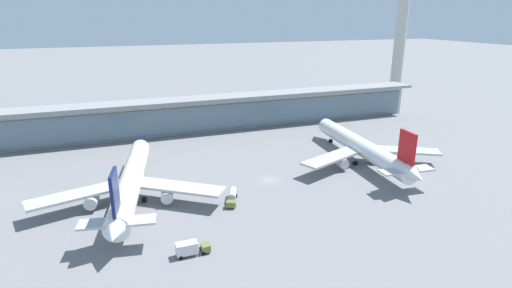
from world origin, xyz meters
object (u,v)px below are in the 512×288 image
object	(u,v)px
airliner_centre_stand	(362,147)
service_truck_near_nose_olive	(232,196)
service_truck_under_wing_olive	(191,248)
airliner_left_stand	(131,181)
control_tower	(402,25)
service_truck_mid_apron_olive	(123,215)

from	to	relation	value
airliner_centre_stand	service_truck_near_nose_olive	world-z (taller)	airliner_centre_stand
service_truck_near_nose_olive	service_truck_under_wing_olive	size ratio (longest dim) A/B	1.20
airliner_left_stand	service_truck_near_nose_olive	bearing A→B (deg)	-22.71
airliner_left_stand	control_tower	bearing A→B (deg)	28.75
control_tower	service_truck_near_nose_olive	bearing A→B (deg)	-143.62
service_truck_mid_apron_olive	control_tower	size ratio (longest dim) A/B	0.09
service_truck_mid_apron_olive	control_tower	world-z (taller)	control_tower
airliner_left_stand	service_truck_under_wing_olive	size ratio (longest dim) A/B	9.09
airliner_left_stand	control_tower	size ratio (longest dim) A/B	0.83
airliner_left_stand	airliner_centre_stand	xyz separation A→B (m)	(77.06, 3.02, 0.00)
service_truck_mid_apron_olive	control_tower	bearing A→B (deg)	30.99
airliner_centre_stand	control_tower	distance (m)	121.97
service_truck_near_nose_olive	control_tower	size ratio (longest dim) A/B	0.11
airliner_centre_stand	control_tower	world-z (taller)	control_tower
service_truck_near_nose_olive	service_truck_mid_apron_olive	bearing A→B (deg)	178.58
service_truck_near_nose_olive	service_truck_mid_apron_olive	xyz separation A→B (m)	(-28.69, 0.71, -0.90)
airliner_centre_stand	service_truck_under_wing_olive	world-z (taller)	airliner_centre_stand
airliner_centre_stand	service_truck_under_wing_olive	xyz separation A→B (m)	(-67.39, -35.35, -3.91)
control_tower	airliner_left_stand	bearing A→B (deg)	-151.25
control_tower	service_truck_under_wing_olive	bearing A→B (deg)	-141.23
service_truck_mid_apron_olive	control_tower	xyz separation A→B (m)	(160.55, 96.42, 42.90)
airliner_left_stand	control_tower	xyz separation A→B (m)	(157.51, 86.40, 38.11)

